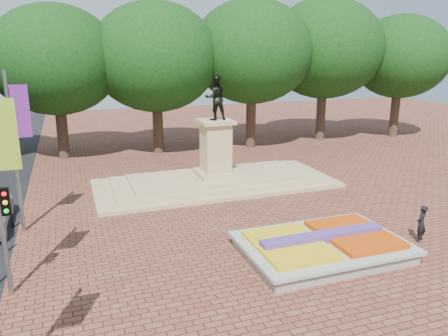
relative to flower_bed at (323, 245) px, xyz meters
The scene contains 5 objects.
ground 2.28m from the flower_bed, 117.19° to the left, with size 90.00×90.00×0.00m, color brown.
flower_bed is the anchor object (origin of this frame).
monument 10.07m from the flower_bed, 95.87° to the left, with size 14.00×6.00×6.40m.
tree_row_back 21.01m from the flower_bed, 86.26° to the left, with size 44.80×8.80×10.43m.
pedestrian 4.54m from the flower_bed, ahead, with size 0.57×0.38×1.57m, color black.
Camera 1 is at (-7.93, -15.44, 7.80)m, focal length 35.00 mm.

